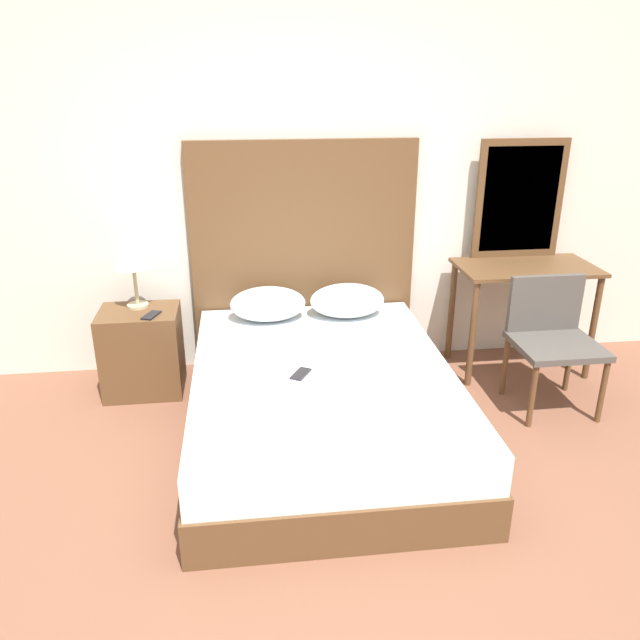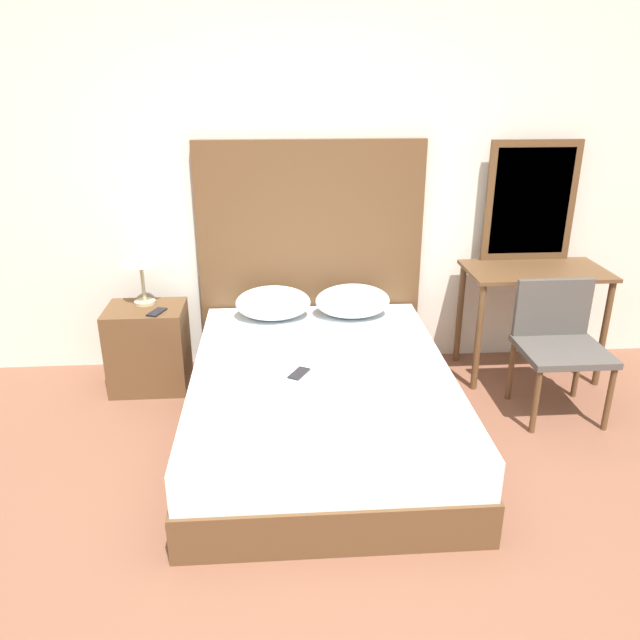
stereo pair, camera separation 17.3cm
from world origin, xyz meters
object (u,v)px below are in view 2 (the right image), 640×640
bed (321,403)px  phone_on_nightstand (157,312)px  vanity_desk (534,288)px  chair (558,338)px  table_lamp (140,256)px  phone_on_bed (299,373)px  nightstand (149,348)px

bed → phone_on_nightstand: 1.24m
vanity_desk → chair: bearing=-92.4°
bed → table_lamp: 1.53m
bed → vanity_desk: 1.73m
phone_on_nightstand → chair: bearing=-8.5°
table_lamp → chair: table_lamp is taller
phone_on_bed → phone_on_nightstand: 1.13m
table_lamp → nightstand: bearing=-84.1°
bed → phone_on_bed: (-0.13, -0.08, 0.23)m
nightstand → chair: size_ratio=0.70×
phone_on_nightstand → bed: bearing=-31.3°
vanity_desk → nightstand: bearing=-179.4°
phone_on_bed → table_lamp: 1.39m
bed → vanity_desk: bearing=26.1°
nightstand → bed: bearing=-32.7°
phone_on_bed → chair: size_ratio=0.20×
nightstand → vanity_desk: bearing=0.6°
phone_on_bed → vanity_desk: (1.64, 0.82, 0.18)m
table_lamp → chair: 2.70m
nightstand → table_lamp: size_ratio=1.41×
phone_on_bed → nightstand: nightstand is taller
table_lamp → bed: bearing=-35.3°
bed → phone_on_bed: 0.28m
vanity_desk → chair: chair is taller
phone_on_bed → vanity_desk: bearing=26.5°
table_lamp → phone_on_nightstand: 0.38m
nightstand → phone_on_nightstand: phone_on_nightstand is taller
phone_on_bed → nightstand: size_ratio=0.29×
phone_on_nightstand → chair: 2.53m
nightstand → phone_on_nightstand: (0.10, -0.10, 0.29)m
bed → vanity_desk: (1.51, 0.74, 0.41)m
phone_on_bed → chair: 1.65m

